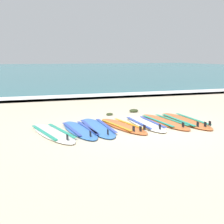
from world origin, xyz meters
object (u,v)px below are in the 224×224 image
object	(u,v)px
surfboard_2	(97,127)
surfboard_6	(185,121)
surfboard_5	(164,122)
surfboard_0	(53,133)
surfboard_3	(123,126)
surfboard_1	(79,130)
surfboard_4	(145,124)

from	to	relation	value
surfboard_2	surfboard_6	world-z (taller)	same
surfboard_5	surfboard_2	bearing A→B (deg)	-176.88
surfboard_0	surfboard_3	distance (m)	1.75
surfboard_3	surfboard_5	distance (m)	1.22
surfboard_3	surfboard_6	distance (m)	1.79
surfboard_0	surfboard_3	size ratio (longest dim) A/B	1.09
surfboard_2	surfboard_5	xyz separation A→B (m)	(1.85, 0.10, 0.00)
surfboard_6	surfboard_3	bearing A→B (deg)	-177.66
surfboard_3	surfboard_5	bearing A→B (deg)	6.92
surfboard_0	surfboard_1	bearing A→B (deg)	9.66
surfboard_4	surfboard_5	xyz separation A→B (m)	(0.57, 0.07, -0.00)
surfboard_1	surfboard_6	world-z (taller)	same
surfboard_3	surfboard_4	xyz separation A→B (m)	(0.64, 0.08, -0.00)
surfboard_5	surfboard_6	xyz separation A→B (m)	(0.58, -0.07, 0.00)
surfboard_1	surfboard_5	bearing A→B (deg)	5.41
surfboard_1	surfboard_3	xyz separation A→B (m)	(1.10, 0.07, 0.00)
surfboard_2	surfboard_6	xyz separation A→B (m)	(2.42, 0.03, 0.00)
surfboard_0	surfboard_2	world-z (taller)	same
surfboard_5	surfboard_1	bearing A→B (deg)	-174.59
surfboard_1	surfboard_5	world-z (taller)	same
surfboard_0	surfboard_4	bearing A→B (deg)	6.19
surfboard_4	surfboard_5	bearing A→B (deg)	6.92
surfboard_0	surfboard_6	bearing A→B (deg)	4.10
surfboard_5	surfboard_6	bearing A→B (deg)	-7.33
surfboard_0	surfboard_1	distance (m)	0.64
surfboard_6	surfboard_0	bearing A→B (deg)	-175.90
surfboard_3	surfboard_5	size ratio (longest dim) A/B	0.93
surfboard_4	surfboard_6	xyz separation A→B (m)	(1.15, -0.00, 0.00)
surfboard_0	surfboard_2	size ratio (longest dim) A/B	0.98
surfboard_1	surfboard_6	size ratio (longest dim) A/B	0.88
surfboard_1	surfboard_4	size ratio (longest dim) A/B	0.99
surfboard_2	surfboard_4	world-z (taller)	same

